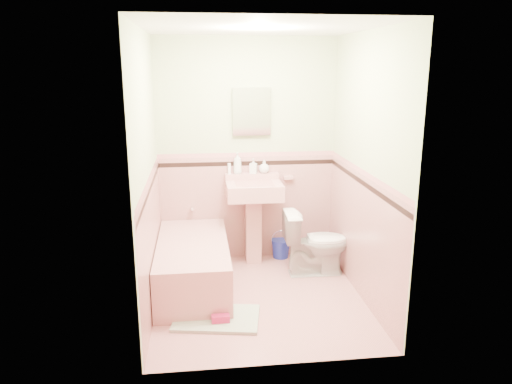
{
  "coord_description": "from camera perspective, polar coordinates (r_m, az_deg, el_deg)",
  "views": [
    {
      "loc": [
        -0.55,
        -4.29,
        2.18
      ],
      "look_at": [
        0.0,
        0.25,
        1.0
      ],
      "focal_mm": 34.23,
      "sensor_mm": 36.0,
      "label": 1
    }
  ],
  "objects": [
    {
      "name": "accent_back",
      "position": [
        5.51,
        -1.04,
        3.36
      ],
      "size": [
        2.0,
        0.0,
        2.0
      ],
      "primitive_type": "plane",
      "rotation": [
        1.57,
        0.0,
        0.0
      ],
      "color": "black",
      "rests_on": "ground"
    },
    {
      "name": "soap_bottle_mid",
      "position": [
        5.48,
        -0.32,
        3.06
      ],
      "size": [
        0.09,
        0.1,
        0.17
      ],
      "primitive_type": "imported",
      "rotation": [
        0.0,
        0.0,
        -0.32
      ],
      "color": "#B2B2B2",
      "rests_on": "sink"
    },
    {
      "name": "cap_right",
      "position": [
        4.66,
        12.47,
        2.22
      ],
      "size": [
        0.0,
        2.2,
        2.2
      ],
      "primitive_type": "plane",
      "rotation": [
        1.57,
        0.0,
        -1.57
      ],
      "color": "#C6797C",
      "rests_on": "ground"
    },
    {
      "name": "floor",
      "position": [
        4.85,
        0.36,
        -12.27
      ],
      "size": [
        2.2,
        2.2,
        0.0
      ],
      "primitive_type": "plane",
      "color": "tan",
      "rests_on": "ground"
    },
    {
      "name": "shoe",
      "position": [
        4.38,
        -4.16,
        -14.53
      ],
      "size": [
        0.16,
        0.08,
        0.06
      ],
      "primitive_type": "cube",
      "rotation": [
        0.0,
        0.0,
        0.03
      ],
      "color": "#BF1E59",
      "rests_on": "bath_mat"
    },
    {
      "name": "wainscot_front",
      "position": [
        3.62,
        2.6,
        -11.47
      ],
      "size": [
        2.0,
        0.0,
        2.0
      ],
      "primitive_type": "plane",
      "rotation": [
        -1.57,
        0.0,
        0.0
      ],
      "color": "tan",
      "rests_on": "ground"
    },
    {
      "name": "sink_faucet",
      "position": [
        5.47,
        -0.42,
        1.46
      ],
      "size": [
        0.02,
        0.02,
        0.1
      ],
      "primitive_type": "cylinder",
      "color": "silver",
      "rests_on": "sink"
    },
    {
      "name": "ceiling",
      "position": [
        4.34,
        0.42,
        18.69
      ],
      "size": [
        2.2,
        2.2,
        0.0
      ],
      "primitive_type": "plane",
      "rotation": [
        3.14,
        0.0,
        0.0
      ],
      "color": "white",
      "rests_on": "ground"
    },
    {
      "name": "soap_bottle_left",
      "position": [
        5.45,
        -2.17,
        3.4
      ],
      "size": [
        0.12,
        0.12,
        0.24
      ],
      "primitive_type": "imported",
      "rotation": [
        0.0,
        0.0,
        -0.42
      ],
      "color": "#B2B2B2",
      "rests_on": "sink"
    },
    {
      "name": "wainscot_left",
      "position": [
        4.6,
        -12.01,
        -5.98
      ],
      "size": [
        0.0,
        2.2,
        2.2
      ],
      "primitive_type": "plane",
      "rotation": [
        1.57,
        0.0,
        1.57
      ],
      "color": "tan",
      "rests_on": "ground"
    },
    {
      "name": "cap_front",
      "position": [
        3.4,
        2.7,
        -1.98
      ],
      "size": [
        2.0,
        0.0,
        2.0
      ],
      "primitive_type": "plane",
      "rotation": [
        -1.57,
        0.0,
        0.0
      ],
      "color": "#C6797C",
      "rests_on": "ground"
    },
    {
      "name": "soap_dish",
      "position": [
        5.59,
        3.79,
        1.71
      ],
      "size": [
        0.11,
        0.06,
        0.04
      ],
      "primitive_type": "cube",
      "color": "tan",
      "rests_on": "wall_back"
    },
    {
      "name": "wall_front",
      "position": [
        3.37,
        2.76,
        -1.58
      ],
      "size": [
        2.5,
        0.0,
        2.5
      ],
      "primitive_type": "plane",
      "rotation": [
        -1.57,
        0.0,
        0.0
      ],
      "color": "#EEE4C2",
      "rests_on": "ground"
    },
    {
      "name": "accent_left",
      "position": [
        4.44,
        -12.28,
        0.32
      ],
      "size": [
        0.0,
        2.2,
        2.2
      ],
      "primitive_type": "plane",
      "rotation": [
        1.57,
        0.0,
        1.57
      ],
      "color": "black",
      "rests_on": "ground"
    },
    {
      "name": "accent_right",
      "position": [
        4.68,
        12.4,
        1.02
      ],
      "size": [
        0.0,
        2.2,
        2.2
      ],
      "primitive_type": "plane",
      "rotation": [
        1.57,
        0.0,
        -1.57
      ],
      "color": "black",
      "rests_on": "ground"
    },
    {
      "name": "cap_left",
      "position": [
        4.42,
        -12.35,
        1.58
      ],
      "size": [
        0.0,
        2.2,
        2.2
      ],
      "primitive_type": "plane",
      "rotation": [
        1.57,
        0.0,
        1.57
      ],
      "color": "#C6797C",
      "rests_on": "ground"
    },
    {
      "name": "tub_faucet",
      "position": [
        5.56,
        -7.45,
        -1.84
      ],
      "size": [
        0.04,
        0.12,
        0.04
      ],
      "primitive_type": "cylinder",
      "rotation": [
        1.57,
        0.0,
        0.0
      ],
      "color": "silver",
      "rests_on": "wall_back"
    },
    {
      "name": "accent_front",
      "position": [
        3.43,
        2.68,
        -3.58
      ],
      "size": [
        2.0,
        0.0,
        2.0
      ],
      "primitive_type": "plane",
      "rotation": [
        -1.57,
        0.0,
        0.0
      ],
      "color": "black",
      "rests_on": "ground"
    },
    {
      "name": "cap_back",
      "position": [
        5.49,
        -1.05,
        4.38
      ],
      "size": [
        2.0,
        0.0,
        2.0
      ],
      "primitive_type": "plane",
      "rotation": [
        1.57,
        0.0,
        0.0
      ],
      "color": "#C6797C",
      "rests_on": "ground"
    },
    {
      "name": "wainscot_back",
      "position": [
        5.64,
        -1.02,
        -1.83
      ],
      "size": [
        2.0,
        0.0,
        2.0
      ],
      "primitive_type": "plane",
      "rotation": [
        1.57,
        0.0,
        0.0
      ],
      "color": "tan",
      "rests_on": "ground"
    },
    {
      "name": "medicine_cabinet",
      "position": [
        5.42,
        -0.52,
        9.38
      ],
      "size": [
        0.39,
        0.04,
        0.49
      ],
      "primitive_type": "cube",
      "color": "white",
      "rests_on": "wall_back"
    },
    {
      "name": "bath_mat",
      "position": [
        4.48,
        -4.6,
        -14.48
      ],
      "size": [
        0.82,
        0.62,
        0.03
      ],
      "primitive_type": "cube",
      "rotation": [
        0.0,
        0.0,
        -0.17
      ],
      "color": "#95A88C",
      "rests_on": "floor"
    },
    {
      "name": "tube",
      "position": [
        5.46,
        -3.14,
        2.75
      ],
      "size": [
        0.04,
        0.04,
        0.12
      ],
      "primitive_type": "cylinder",
      "rotation": [
        0.0,
        0.0,
        0.06
      ],
      "color": "white",
      "rests_on": "sink"
    },
    {
      "name": "sink",
      "position": [
        5.46,
        -0.25,
        -3.73
      ],
      "size": [
        0.6,
        0.5,
        0.95
      ],
      "primitive_type": null,
      "color": "tan",
      "rests_on": "floor"
    },
    {
      "name": "wall_right",
      "position": [
        4.66,
        12.7,
        2.58
      ],
      "size": [
        0.0,
        2.5,
        2.5
      ],
      "primitive_type": "plane",
      "rotation": [
        1.57,
        0.0,
        -1.57
      ],
      "color": "#EEE4C2",
      "rests_on": "ground"
    },
    {
      "name": "wall_back",
      "position": [
        5.5,
        -1.07,
        4.72
      ],
      "size": [
        2.5,
        0.0,
        2.5
      ],
      "primitive_type": "plane",
      "rotation": [
        1.57,
        0.0,
        0.0
      ],
      "color": "#EEE4C2",
      "rests_on": "ground"
    },
    {
      "name": "wall_left",
      "position": [
        4.42,
        -12.6,
        1.95
      ],
      "size": [
        0.0,
        2.5,
        2.5
      ],
      "primitive_type": "plane",
      "rotation": [
        1.57,
        0.0,
        1.57
      ],
      "color": "#EEE4C2",
      "rests_on": "ground"
    },
    {
      "name": "wainscot_right",
      "position": [
        4.83,
        12.14,
        -4.99
      ],
      "size": [
        0.0,
        2.2,
        2.2
      ],
      "primitive_type": "plane",
      "rotation": [
        1.57,
        0.0,
        -1.57
      ],
      "color": "tan",
      "rests_on": "ground"
    },
    {
      "name": "bathtub",
      "position": [
        5.02,
        -7.35,
        -8.59
      ],
      "size": [
        0.7,
        1.5,
        0.45
      ],
      "primitive_type": "cube",
      "color": "tan",
      "rests_on": "floor"
    },
    {
      "name": "bucket",
      "position": [
        5.77,
        2.91,
        -6.6
      ],
      "size": [
        0.29,
        0.29,
        0.22
      ],
      "primitive_type": null,
      "rotation": [
        0.0,
        0.0,
        -0.42
      ],
      "color": "#1D2DA5",
      "rests_on": "floor"
    },
    {
      "name": "toilet",
      "position": [
        5.3,
        7.01,
        -5.86
      ],
      "size": [
        0.69,
        0.4,
        0.7
      ],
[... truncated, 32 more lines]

